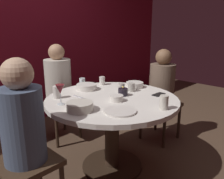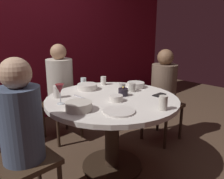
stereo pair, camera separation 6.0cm
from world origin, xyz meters
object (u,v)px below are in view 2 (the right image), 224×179
Objects in this scene: cup_by_right_diner at (132,87)px; bowl_small_white at (79,106)px; seated_diner_left at (21,124)px; dinner_plate at (119,111)px; seated_diner_right at (164,85)px; bowl_sauce_side at (116,98)px; bowl_serving_large at (87,87)px; bowl_salad_center at (136,85)px; cup_far_edge at (84,82)px; candle_holder at (123,92)px; dining_table at (112,114)px; cup_center_front at (163,103)px; cup_beside_wine at (122,88)px; wine_glass at (60,90)px; cup_by_left_diner at (103,81)px; seated_diner_back at (60,82)px; cup_near_candle at (57,92)px; cell_phone at (159,95)px.

bowl_small_white is at bearing -174.89° from cup_by_right_diner.
dinner_plate is at bearing -24.92° from seated_diner_left.
bowl_sauce_side is (-0.90, -0.10, 0.06)m from seated_diner_right.
bowl_salad_center is at bearing -35.41° from bowl_serving_large.
dinner_plate is 0.27m from bowl_sauce_side.
candle_holder is at bearing -86.11° from cup_far_edge.
dining_table is 0.56m from cup_center_front.
cup_beside_wine is (0.13, -0.47, -0.00)m from cup_far_edge.
wine_glass is at bearing -7.97° from seated_diner_right.
seated_diner_left is 1.07m from cup_center_front.
bowl_serving_large is at bearing 23.79° from seated_diner_left.
dinner_plate is at bearing -149.75° from bowl_salad_center.
seated_diner_left is 12.73× the size of cup_by_left_diner.
cup_far_edge reaches higher than cup_by_right_diner.
seated_diner_left is 1.01× the size of seated_diner_back.
cup_near_candle is (-0.81, 0.27, 0.03)m from bowl_salad_center.
cup_beside_wine is (0.59, -0.28, -0.01)m from cup_near_candle.
cup_far_edge is (-0.04, 0.57, 0.01)m from candle_holder.
seated_diner_back reaches higher than dining_table.
seated_diner_back is 1.04m from bowl_small_white.
bowl_small_white is (-0.42, -0.05, 0.20)m from dining_table.
seated_diner_left reaches higher than cell_phone.
wine_glass is 0.25m from bowl_small_white.
bowl_sauce_side reaches higher than dinner_plate.
bowl_serving_large is 1.81× the size of cup_center_front.
cup_by_right_diner reaches higher than bowl_salad_center.
cup_center_front reaches higher than dinner_plate.
cup_beside_wine is (0.20, -0.31, 0.01)m from bowl_serving_large.
seated_diner_left is 13.94× the size of cup_by_right_diner.
seated_diner_left is at bearing 173.32° from bowl_sauce_side.
cup_center_front is (-0.79, -0.51, 0.09)m from seated_diner_right.
cup_beside_wine is at bearing -25.91° from cup_near_candle.
wine_glass is at bearing 61.77° from cell_phone.
cup_far_edge is at bearing 66.31° from bowl_serving_large.
dinner_plate is (-1.08, -0.30, 0.04)m from seated_diner_right.
bowl_sauce_side is at bearing -157.09° from candle_holder.
cup_beside_wine is at bearing 33.45° from bowl_sauce_side.
wine_glass is 1.96× the size of cup_far_edge.
cup_near_candle is at bearing 152.19° from cup_by_right_diner.
seated_diner_left reaches higher than seated_diner_right.
wine_glass is at bearing -161.40° from cup_by_left_diner.
seated_diner_left reaches higher than wine_glass.
seated_diner_left is 6.38× the size of bowl_salad_center.
seated_diner_left is 6.79× the size of wine_glass.
seated_diner_right is 8.04× the size of cell_phone.
candle_holder is 0.18m from bowl_sauce_side.
seated_diner_back is 0.51m from bowl_serving_large.
cup_near_candle is (-0.75, 0.62, 0.05)m from cell_phone.
cup_by_right_diner is at bearing 11.97° from candle_holder.
bowl_salad_center is at bearing 28.82° from seated_diner_back.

